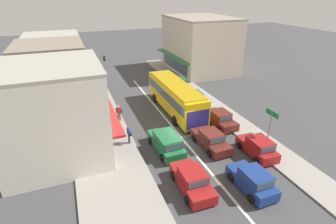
{
  "coord_description": "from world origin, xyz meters",
  "views": [
    {
      "loc": [
        -8.52,
        -18.2,
        12.3
      ],
      "look_at": [
        -0.1,
        3.7,
        1.2
      ],
      "focal_mm": 28.0,
      "sensor_mm": 36.0,
      "label": 1
    }
  ],
  "objects": [
    {
      "name": "pedestrian_with_handbag_near",
      "position": [
        -4.67,
        1.15,
        1.07
      ],
      "size": [
        0.33,
        0.65,
        1.63
      ],
      "color": "#4C4742",
      "rests_on": "sidewalk_left"
    },
    {
      "name": "parked_sedan_kerb_rear",
      "position": [
        4.73,
        12.49,
        0.66
      ],
      "size": [
        2.02,
        4.26,
        1.47
      ],
      "color": "#1E6638",
      "rests_on": "ground"
    },
    {
      "name": "pedestrian_far_walker",
      "position": [
        -4.61,
        5.75,
        1.07
      ],
      "size": [
        0.65,
        0.25,
        1.63
      ],
      "color": "#333338",
      "rests_on": "sidewalk_left"
    },
    {
      "name": "building_right_far",
      "position": [
        11.48,
        19.67,
        4.19
      ],
      "size": [
        9.63,
        11.88,
        8.39
      ],
      "color": "beige",
      "rests_on": "ground"
    },
    {
      "name": "shopfront_corner_near",
      "position": [
        -10.18,
        1.71,
        3.74
      ],
      "size": [
        8.47,
        7.9,
        7.49
      ],
      "color": "silver",
      "rests_on": "ground"
    },
    {
      "name": "sidewalk_left",
      "position": [
        -6.8,
        6.0,
        0.07
      ],
      "size": [
        5.2,
        44.0,
        0.14
      ],
      "primitive_type": "cube",
      "color": "gray",
      "rests_on": "ground"
    },
    {
      "name": "directional_road_sign",
      "position": [
        5.98,
        -3.64,
        2.68
      ],
      "size": [
        0.1,
        1.4,
        3.6
      ],
      "color": "gray",
      "rests_on": "ground"
    },
    {
      "name": "traffic_light_downstreet",
      "position": [
        -4.07,
        16.99,
        2.85
      ],
      "size": [
        0.33,
        0.24,
        4.2
      ],
      "color": "gray",
      "rests_on": "ground"
    },
    {
      "name": "lane_centre_line",
      "position": [
        0.0,
        4.0,
        0.0
      ],
      "size": [
        0.2,
        28.0,
        0.01
      ],
      "primitive_type": "cube",
      "color": "silver",
      "rests_on": "ground"
    },
    {
      "name": "wagon_behind_bus_near",
      "position": [
        -2.02,
        -0.9,
        0.75
      ],
      "size": [
        2.05,
        4.56,
        1.58
      ],
      "color": "#1E6638",
      "rests_on": "ground"
    },
    {
      "name": "parked_sedan_kerb_third",
      "position": [
        4.47,
        7.16,
        0.66
      ],
      "size": [
        2.0,
        4.25,
        1.47
      ],
      "color": "#1E6638",
      "rests_on": "ground"
    },
    {
      "name": "shopfront_mid_block",
      "position": [
        -10.18,
        9.44,
        3.8
      ],
      "size": [
        7.28,
        7.08,
        7.62
      ],
      "color": "#B2A38E",
      "rests_on": "ground"
    },
    {
      "name": "city_bus",
      "position": [
        1.62,
        5.98,
        1.88
      ],
      "size": [
        2.79,
        10.87,
        3.23
      ],
      "color": "yellow",
      "rests_on": "ground"
    },
    {
      "name": "sedan_queue_gap_filler",
      "position": [
        1.7,
        -1.72,
        0.66
      ],
      "size": [
        2.03,
        4.27,
        1.47
      ],
      "color": "#561E19",
      "rests_on": "ground"
    },
    {
      "name": "ground_plane",
      "position": [
        0.0,
        0.0,
        0.0
      ],
      "size": [
        140.0,
        140.0,
        0.0
      ],
      "primitive_type": "plane",
      "color": "#3F3F42"
    },
    {
      "name": "kerb_right",
      "position": [
        6.2,
        6.0,
        0.06
      ],
      "size": [
        2.8,
        44.0,
        0.12
      ],
      "primitive_type": "cube",
      "color": "gray",
      "rests_on": "ground"
    },
    {
      "name": "shopfront_far_end",
      "position": [
        -10.18,
        17.83,
        3.51
      ],
      "size": [
        7.65,
        9.38,
        7.04
      ],
      "color": "silver",
      "rests_on": "ground"
    },
    {
      "name": "pedestrian_browsing_midblock",
      "position": [
        -4.8,
        13.77,
        1.07
      ],
      "size": [
        0.31,
        0.55,
        1.63
      ],
      "color": "#232838",
      "rests_on": "sidewalk_left"
    },
    {
      "name": "sedan_adjacent_lane_lead",
      "position": [
        -2.05,
        -5.82,
        0.66
      ],
      "size": [
        1.97,
        4.24,
        1.47
      ],
      "color": "maroon",
      "rests_on": "ground"
    },
    {
      "name": "parked_hatchback_kerb_front",
      "position": [
        4.64,
        -4.14,
        0.71
      ],
      "size": [
        1.89,
        3.74,
        1.54
      ],
      "color": "maroon",
      "rests_on": "ground"
    },
    {
      "name": "hatchback_queue_far_back",
      "position": [
        1.69,
        -7.32,
        0.71
      ],
      "size": [
        1.88,
        3.73,
        1.54
      ],
      "color": "navy",
      "rests_on": "ground"
    },
    {
      "name": "parked_sedan_kerb_second",
      "position": [
        4.5,
        1.49,
        0.66
      ],
      "size": [
        2.02,
        4.26,
        1.47
      ],
      "color": "#561E19",
      "rests_on": "ground"
    }
  ]
}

